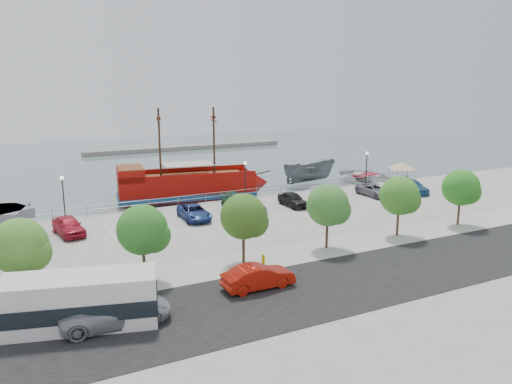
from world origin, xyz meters
name	(u,v)px	position (x,y,z in m)	size (l,w,h in m)	color
ground	(275,226)	(0.00, 0.00, -1.00)	(160.00, 160.00, 0.00)	#516265
land_slab	(448,311)	(0.00, -21.00, -0.60)	(100.00, 58.00, 1.20)	gray
street	(390,272)	(0.00, -16.00, 0.01)	(100.00, 8.00, 0.04)	black
sidewalk	(337,246)	(0.00, -10.00, 0.01)	(100.00, 4.00, 0.05)	#A3A190
seawall_railing	(240,194)	(0.00, 7.80, 0.53)	(50.00, 0.06, 1.00)	gray
far_shore	(186,147)	(10.00, 55.00, -0.60)	(40.00, 3.00, 0.80)	gray
pirate_ship	(198,186)	(-3.18, 12.44, 0.86)	(17.82, 7.31, 11.10)	#940B06
patrol_boat	(309,174)	(13.23, 14.67, 0.47)	(2.85, 7.57, 2.93)	slate
speedboat	(367,177)	(20.81, 12.22, -0.19)	(5.58, 7.81, 1.62)	silver
dock_west	(95,219)	(-15.02, 9.20, -0.78)	(7.72, 2.21, 0.44)	#6B665A
dock_mid	(306,195)	(9.36, 9.20, -0.81)	(6.73, 1.92, 0.38)	slate
dock_east	(348,190)	(15.43, 9.20, -0.79)	(7.52, 2.15, 0.43)	slate
canopy_tent	(403,162)	(20.78, 5.51, 2.82)	(5.01, 5.01, 3.24)	slate
street_van	(116,310)	(-17.82, -15.10, 0.80)	(2.65, 5.75, 1.60)	#999BA0
street_sedan	(258,277)	(-9.05, -14.34, 0.75)	(1.59, 4.55, 1.50)	#B01609
shuttle_bus	(81,302)	(-19.45, -14.50, 1.34)	(8.27, 4.67, 2.76)	silver
fire_hydrant	(263,259)	(-6.85, -10.80, 0.37)	(0.23, 0.23, 0.68)	#DCA801
lamp_post_left	(63,191)	(-18.00, 6.50, 2.94)	(0.36, 0.36, 4.28)	black
lamp_post_mid	(245,174)	(0.00, 6.50, 2.94)	(0.36, 0.36, 4.28)	black
lamp_post_right	(367,163)	(16.00, 6.50, 2.94)	(0.36, 0.36, 4.28)	black
tree_a	(22,248)	(-21.85, -10.07, 3.30)	(3.30, 3.20, 5.00)	#473321
tree_b	(145,231)	(-14.85, -10.07, 3.30)	(3.30, 3.20, 5.00)	#473321
tree_c	(246,218)	(-7.85, -10.07, 3.30)	(3.30, 3.20, 5.00)	#473321
tree_d	(330,206)	(-0.85, -10.07, 3.30)	(3.30, 3.20, 5.00)	#473321
tree_e	(401,197)	(6.15, -10.07, 3.30)	(3.30, 3.20, 5.00)	#473321
tree_f	(463,189)	(13.15, -10.07, 3.30)	(3.30, 3.20, 5.00)	#473321
parked_car_a	(69,226)	(-18.16, 2.48, 0.78)	(1.83, 4.55, 1.55)	#B1172B
parked_car_b	(144,217)	(-11.87, 2.50, 0.71)	(1.51, 4.33, 1.43)	#B5BAC8
parked_car_c	(194,212)	(-7.25, 2.25, 0.67)	(2.22, 4.82, 1.34)	navy
parked_car_d	(244,205)	(-2.19, 2.27, 0.80)	(2.25, 5.52, 1.60)	#205A33
parked_car_e	(293,199)	(3.41, 2.42, 0.71)	(1.68, 4.18, 1.42)	black
parked_car_f	(327,194)	(7.56, 2.41, 0.81)	(1.72, 4.92, 1.62)	silver
parked_car_g	(375,190)	(13.87, 2.21, 0.67)	(2.24, 4.85, 1.35)	slate
parked_car_h	(412,186)	(18.83, 1.73, 0.72)	(2.01, 4.95, 1.44)	#22567D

